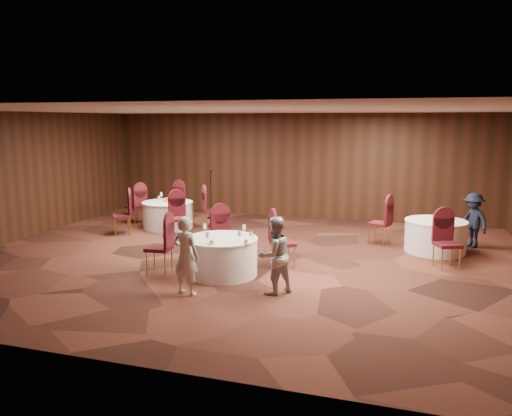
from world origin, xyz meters
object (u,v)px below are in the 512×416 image
(table_left, at_px, (168,215))
(man_c, at_px, (473,220))
(table_main, at_px, (222,256))
(mic_stand, at_px, (211,205))
(woman_b, at_px, (274,255))
(woman_a, at_px, (186,256))
(table_right, at_px, (435,236))

(table_left, bearing_deg, man_c, 1.44)
(table_main, distance_m, mic_stand, 5.76)
(woman_b, bearing_deg, man_c, -178.18)
(woman_a, distance_m, woman_b, 1.53)
(woman_b, xyz_separation_m, man_c, (3.66, 4.50, -0.03))
(woman_a, xyz_separation_m, man_c, (5.10, 4.99, -0.04))
(woman_a, bearing_deg, table_left, -48.63)
(table_right, distance_m, man_c, 1.16)
(table_left, bearing_deg, woman_b, -45.31)
(mic_stand, bearing_deg, woman_b, -58.68)
(mic_stand, height_order, woman_a, mic_stand)
(table_right, height_order, woman_b, woman_b)
(table_right, relative_size, mic_stand, 0.93)
(table_left, distance_m, mic_stand, 1.78)
(table_left, xyz_separation_m, mic_stand, (0.62, 1.67, 0.04))
(table_main, height_order, mic_stand, mic_stand)
(table_left, distance_m, woman_a, 5.57)
(woman_a, bearing_deg, mic_stand, -60.28)
(table_main, xyz_separation_m, woman_b, (1.25, -0.72, 0.31))
(table_main, height_order, man_c, man_c)
(mic_stand, height_order, man_c, mic_stand)
(table_left, relative_size, table_right, 1.02)
(table_main, bearing_deg, woman_a, -98.88)
(table_left, bearing_deg, table_right, -4.28)
(table_left, bearing_deg, mic_stand, 69.58)
(table_left, relative_size, man_c, 1.07)
(mic_stand, distance_m, man_c, 7.44)
(man_c, bearing_deg, woman_b, -76.81)
(mic_stand, relative_size, woman_a, 1.06)
(table_right, distance_m, woman_b, 4.71)
(table_main, distance_m, man_c, 6.20)
(table_left, height_order, woman_b, woman_b)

